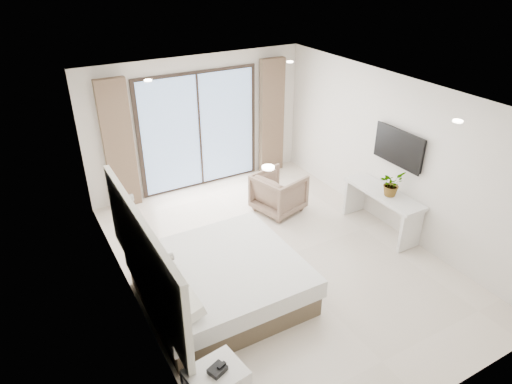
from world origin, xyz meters
TOP-DOWN VIEW (x-y plane):
  - ground at (0.00, 0.00)m, footprint 6.20×6.20m
  - room_shell at (-0.20, 0.70)m, footprint 4.62×6.22m
  - bed at (-1.23, -0.41)m, footprint 2.16×2.06m
  - phone at (-2.00, -1.99)m, footprint 0.22×0.20m
  - console_desk at (2.04, -0.15)m, footprint 0.49×1.56m
  - plant at (2.04, -0.28)m, footprint 0.47×0.51m
  - armchair at (0.83, 1.32)m, footprint 0.95×0.99m

SIDE VIEW (x-z plane):
  - ground at x=0.00m, z-range 0.00..0.00m
  - bed at x=-1.23m, z-range -0.05..0.69m
  - armchair at x=0.83m, z-range 0.00..0.84m
  - console_desk at x=2.04m, z-range 0.18..0.95m
  - phone at x=-2.00m, z-range 0.55..0.61m
  - plant at x=2.04m, z-range 0.77..1.11m
  - room_shell at x=-0.20m, z-range 0.22..2.94m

